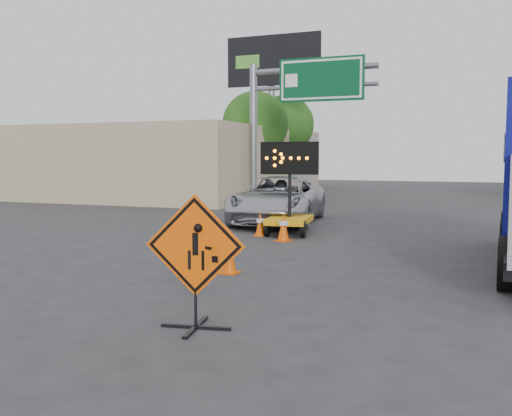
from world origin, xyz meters
The scene contains 14 objects.
ground centered at (0.00, 0.00, 0.00)m, with size 100.00×100.00×0.00m, color #2D2D30.
storefront_left_near centered at (-14.00, 20.00, 2.00)m, with size 14.00×10.00×4.00m, color tan.
storefront_left_far centered at (-15.00, 34.00, 2.20)m, with size 12.00×10.00×4.40m, color gray.
highway_gantry centered at (-4.43, 17.96, 5.07)m, with size 6.18×0.38×6.90m.
billboard centered at (-8.35, 25.87, 7.35)m, with size 6.10×0.54×9.85m.
tree_left_near centered at (-8.00, 22.00, 4.16)m, with size 3.71×3.71×6.03m.
tree_left_far centered at (-9.00, 30.00, 4.60)m, with size 4.10×4.10×6.66m.
construction_sign centered at (0.37, -1.16, 0.97)m, with size 1.37×0.98×1.84m.
arrow_board centered at (-1.47, 8.42, 0.63)m, with size 1.76×2.10×2.79m.
pickup_truck centered at (-2.80, 11.16, 0.83)m, with size 2.74×5.95×1.65m, color #B2B4BA.
cone_a centered at (-0.74, 2.40, 0.35)m, with size 0.38×0.38×0.71m.
cone_b centered at (-2.55, 5.43, 0.34)m, with size 0.34×0.34×0.67m.
cone_c centered at (-1.18, 7.01, 0.40)m, with size 0.47×0.47×0.79m.
cone_d centered at (-2.17, 7.76, 0.35)m, with size 0.44×0.44×0.71m.
Camera 1 is at (3.93, -7.90, 2.32)m, focal length 40.00 mm.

